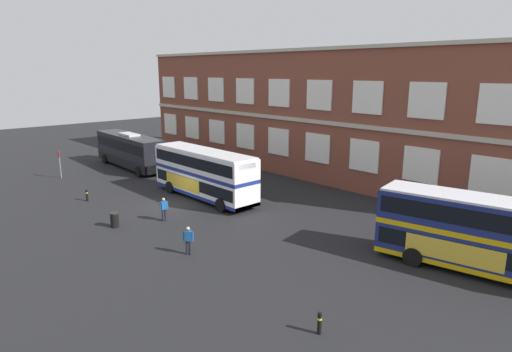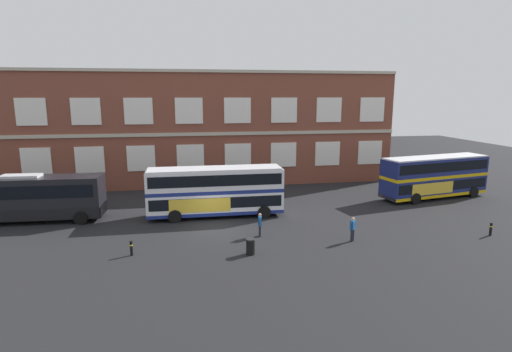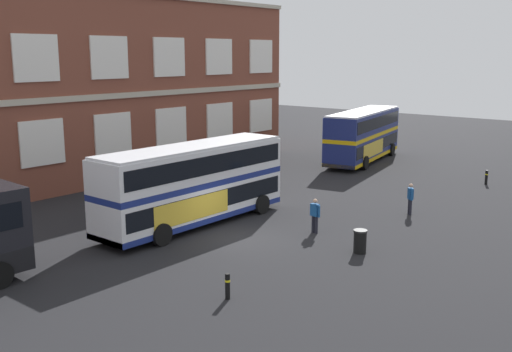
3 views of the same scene
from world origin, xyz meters
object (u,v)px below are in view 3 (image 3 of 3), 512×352
station_litter_bin (360,241)px  safety_bollard_east (228,286)px  waiting_passenger (315,214)px  double_decker_middle (363,135)px  safety_bollard_west (486,177)px  double_decker_near (193,183)px  second_passenger (410,198)px

station_litter_bin → safety_bollard_east: station_litter_bin is taller
waiting_passenger → station_litter_bin: (-1.18, -3.16, -0.41)m
double_decker_middle → waiting_passenger: size_ratio=6.64×
waiting_passenger → safety_bollard_east: size_ratio=1.79×
waiting_passenger → safety_bollard_west: bearing=-9.2°
waiting_passenger → safety_bollard_west: size_ratio=1.79×
safety_bollard_west → safety_bollard_east: (-24.88, 0.57, 0.00)m
station_litter_bin → safety_bollard_west: bearing=1.7°
double_decker_near → safety_bollard_west: (19.03, -8.15, -1.66)m
double_decker_near → safety_bollard_west: double_decker_near is taller
second_passenger → station_litter_bin: 7.37m
waiting_passenger → second_passenger: bearing=-18.6°
waiting_passenger → station_litter_bin: size_ratio=1.65×
double_decker_near → waiting_passenger: (2.72, -5.50, -1.22)m
waiting_passenger → second_passenger: (6.09, -2.05, 0.00)m
waiting_passenger → safety_bollard_east: bearing=-166.3°
second_passenger → waiting_passenger: bearing=161.4°
double_decker_near → double_decker_middle: (21.39, 2.47, 0.00)m
double_decker_middle → station_litter_bin: bearing=-150.7°
station_litter_bin → safety_bollard_west: station_litter_bin is taller
safety_bollard_west → station_litter_bin: bearing=-178.3°
double_decker_middle → second_passenger: size_ratio=6.64×
waiting_passenger → safety_bollard_east: 8.83m
double_decker_near → safety_bollard_east: (-5.85, -7.58, -1.66)m
second_passenger → double_decker_near: bearing=139.4°
waiting_passenger → second_passenger: size_ratio=1.00×
safety_bollard_east → double_decker_near: bearing=52.4°
double_decker_middle → second_passenger: 16.13m
waiting_passenger → second_passenger: 6.42m
safety_bollard_east → second_passenger: bearing=0.1°
double_decker_middle → safety_bollard_east: bearing=-159.7°
second_passenger → station_litter_bin: second_passenger is taller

